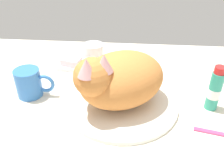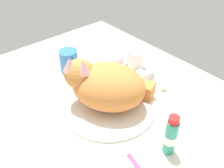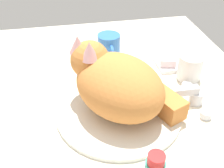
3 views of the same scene
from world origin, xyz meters
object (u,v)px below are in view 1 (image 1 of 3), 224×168
(faucet, at_px, (125,64))
(toothpaste_bottle, at_px, (215,90))
(soap_bar, at_px, (71,61))
(cat, at_px, (118,79))
(rinse_cup, at_px, (94,54))
(coffee_mug, at_px, (30,83))

(faucet, distance_m, toothpaste_bottle, 0.31)
(faucet, bearing_deg, soap_bar, 179.55)
(soap_bar, bearing_deg, cat, -49.08)
(faucet, bearing_deg, cat, -93.01)
(soap_bar, relative_size, toothpaste_bottle, 0.48)
(cat, relative_size, rinse_cup, 4.02)
(cat, distance_m, soap_bar, 0.27)
(coffee_mug, bearing_deg, soap_bar, 64.55)
(cat, bearing_deg, toothpaste_bottle, 2.30)
(cat, bearing_deg, soap_bar, 130.92)
(cat, height_order, coffee_mug, cat)
(rinse_cup, bearing_deg, coffee_mug, -126.09)
(coffee_mug, xyz_separation_m, toothpaste_bottle, (0.50, -0.02, 0.02))
(cat, relative_size, soap_bar, 4.77)
(rinse_cup, relative_size, toothpaste_bottle, 0.57)
(rinse_cup, bearing_deg, toothpaste_bottle, -32.78)
(faucet, xyz_separation_m, cat, (-0.01, -0.20, 0.06))
(cat, xyz_separation_m, coffee_mug, (-0.25, 0.03, -0.04))
(soap_bar, xyz_separation_m, toothpaste_bottle, (0.42, -0.19, 0.04))
(faucet, xyz_separation_m, toothpaste_bottle, (0.24, -0.19, 0.04))
(toothpaste_bottle, bearing_deg, cat, -177.70)
(coffee_mug, xyz_separation_m, soap_bar, (0.08, 0.17, -0.02))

